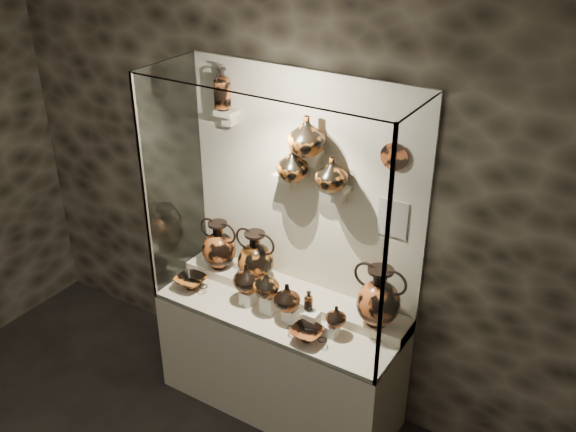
% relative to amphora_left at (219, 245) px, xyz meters
% --- Properties ---
extents(wall_back, '(5.00, 0.02, 3.20)m').
position_rel_amphora_left_xyz_m(wall_back, '(0.60, 0.18, 0.52)').
color(wall_back, black).
rests_on(wall_back, ground).
extents(plinth, '(1.70, 0.60, 0.80)m').
position_rel_amphora_left_xyz_m(plinth, '(0.60, -0.14, -0.68)').
color(plinth, beige).
rests_on(plinth, floor).
extents(front_tier, '(1.68, 0.58, 0.03)m').
position_rel_amphora_left_xyz_m(front_tier, '(0.60, -0.14, -0.27)').
color(front_tier, '#C5B599').
rests_on(front_tier, plinth).
extents(rear_tier, '(1.70, 0.25, 0.10)m').
position_rel_amphora_left_xyz_m(rear_tier, '(0.60, 0.04, -0.23)').
color(rear_tier, '#C5B599').
rests_on(rear_tier, plinth).
extents(back_panel, '(1.70, 0.03, 1.60)m').
position_rel_amphora_left_xyz_m(back_panel, '(0.60, 0.18, 0.52)').
color(back_panel, beige).
rests_on(back_panel, plinth).
extents(glass_front, '(1.70, 0.01, 1.60)m').
position_rel_amphora_left_xyz_m(glass_front, '(0.60, -0.44, 0.52)').
color(glass_front, white).
rests_on(glass_front, plinth).
extents(glass_left, '(0.01, 0.60, 1.60)m').
position_rel_amphora_left_xyz_m(glass_left, '(-0.25, -0.14, 0.52)').
color(glass_left, white).
rests_on(glass_left, plinth).
extents(glass_right, '(0.01, 0.60, 1.60)m').
position_rel_amphora_left_xyz_m(glass_right, '(1.45, -0.14, 0.52)').
color(glass_right, white).
rests_on(glass_right, plinth).
extents(glass_top, '(1.70, 0.60, 0.01)m').
position_rel_amphora_left_xyz_m(glass_top, '(0.60, -0.14, 1.31)').
color(glass_top, white).
rests_on(glass_top, back_panel).
extents(frame_post_left, '(0.02, 0.02, 1.60)m').
position_rel_amphora_left_xyz_m(frame_post_left, '(-0.24, -0.43, 0.52)').
color(frame_post_left, gray).
rests_on(frame_post_left, plinth).
extents(frame_post_right, '(0.02, 0.02, 1.60)m').
position_rel_amphora_left_xyz_m(frame_post_right, '(1.44, -0.43, 0.52)').
color(frame_post_right, gray).
rests_on(frame_post_right, plinth).
extents(pedestal_a, '(0.09, 0.09, 0.10)m').
position_rel_amphora_left_xyz_m(pedestal_a, '(0.38, -0.19, -0.20)').
color(pedestal_a, silver).
rests_on(pedestal_a, front_tier).
extents(pedestal_b, '(0.09, 0.09, 0.13)m').
position_rel_amphora_left_xyz_m(pedestal_b, '(0.55, -0.19, -0.19)').
color(pedestal_b, silver).
rests_on(pedestal_b, front_tier).
extents(pedestal_c, '(0.09, 0.09, 0.09)m').
position_rel_amphora_left_xyz_m(pedestal_c, '(0.72, -0.19, -0.21)').
color(pedestal_c, silver).
rests_on(pedestal_c, front_tier).
extents(pedestal_d, '(0.09, 0.09, 0.12)m').
position_rel_amphora_left_xyz_m(pedestal_d, '(0.88, -0.19, -0.19)').
color(pedestal_d, silver).
rests_on(pedestal_d, front_tier).
extents(pedestal_e, '(0.09, 0.09, 0.08)m').
position_rel_amphora_left_xyz_m(pedestal_e, '(1.02, -0.19, -0.21)').
color(pedestal_e, silver).
rests_on(pedestal_e, front_tier).
extents(bracket_ul, '(0.14, 0.12, 0.04)m').
position_rel_amphora_left_xyz_m(bracket_ul, '(0.05, 0.10, 0.97)').
color(bracket_ul, beige).
rests_on(bracket_ul, back_panel).
extents(bracket_ca, '(0.14, 0.12, 0.04)m').
position_rel_amphora_left_xyz_m(bracket_ca, '(0.50, 0.10, 0.62)').
color(bracket_ca, beige).
rests_on(bracket_ca, back_panel).
extents(bracket_cb, '(0.10, 0.12, 0.04)m').
position_rel_amphora_left_xyz_m(bracket_cb, '(0.70, 0.10, 0.82)').
color(bracket_cb, beige).
rests_on(bracket_cb, back_panel).
extents(bracket_cc, '(0.14, 0.12, 0.04)m').
position_rel_amphora_left_xyz_m(bracket_cc, '(0.88, 0.10, 0.62)').
color(bracket_cc, beige).
rests_on(bracket_cc, back_panel).
extents(amphora_left, '(0.32, 0.32, 0.37)m').
position_rel_amphora_left_xyz_m(amphora_left, '(0.00, 0.00, 0.00)').
color(amphora_left, '#9F491E').
rests_on(amphora_left, rear_tier).
extents(amphora_mid, '(0.32, 0.32, 0.38)m').
position_rel_amphora_left_xyz_m(amphora_mid, '(0.32, -0.00, 0.01)').
color(amphora_mid, '#B45D1F').
rests_on(amphora_mid, rear_tier).
extents(amphora_right, '(0.41, 0.41, 0.41)m').
position_rel_amphora_left_xyz_m(amphora_right, '(1.25, -0.01, 0.02)').
color(amphora_right, '#9F491E').
rests_on(amphora_right, rear_tier).
extents(jug_a, '(0.19, 0.19, 0.19)m').
position_rel_amphora_left_xyz_m(jug_a, '(0.36, -0.17, -0.06)').
color(jug_a, '#9F491E').
rests_on(jug_a, pedestal_a).
extents(jug_b, '(0.18, 0.18, 0.18)m').
position_rel_amphora_left_xyz_m(jug_b, '(0.54, -0.20, -0.03)').
color(jug_b, '#B45D1F').
rests_on(jug_b, pedestal_b).
extents(jug_c, '(0.23, 0.23, 0.19)m').
position_rel_amphora_left_xyz_m(jug_c, '(0.70, -0.20, -0.07)').
color(jug_c, '#9F491E').
rests_on(jug_c, pedestal_c).
extents(jug_e, '(0.14, 0.14, 0.14)m').
position_rel_amphora_left_xyz_m(jug_e, '(1.05, -0.17, -0.10)').
color(jug_e, '#9F491E').
rests_on(jug_e, pedestal_e).
extents(lekythos_small, '(0.07, 0.07, 0.16)m').
position_rel_amphora_left_xyz_m(lekythos_small, '(0.85, -0.17, -0.06)').
color(lekythos_small, '#B45D1F').
rests_on(lekythos_small, pedestal_d).
extents(kylix_left, '(0.34, 0.32, 0.11)m').
position_rel_amphora_left_xyz_m(kylix_left, '(-0.07, -0.25, -0.20)').
color(kylix_left, '#B45D1F').
rests_on(kylix_left, front_tier).
extents(kylix_right, '(0.28, 0.24, 0.10)m').
position_rel_amphora_left_xyz_m(kylix_right, '(0.92, -0.32, -0.20)').
color(kylix_right, '#9F491E').
rests_on(kylix_right, front_tier).
extents(lekythos_tall, '(0.13, 0.13, 0.30)m').
position_rel_amphora_left_xyz_m(lekythos_tall, '(0.03, 0.09, 1.14)').
color(lekythos_tall, '#9F491E').
rests_on(lekythos_tall, bracket_ul).
extents(ovoid_vase_a, '(0.21, 0.21, 0.21)m').
position_rel_amphora_left_xyz_m(ovoid_vase_a, '(0.58, 0.05, 0.74)').
color(ovoid_vase_a, '#B45D1F').
rests_on(ovoid_vase_a, bracket_ca).
extents(ovoid_vase_b, '(0.24, 0.24, 0.24)m').
position_rel_amphora_left_xyz_m(ovoid_vase_b, '(0.69, 0.03, 0.96)').
color(ovoid_vase_b, '#B45D1F').
rests_on(ovoid_vase_b, bracket_cb).
extents(ovoid_vase_c, '(0.27, 0.27, 0.21)m').
position_rel_amphora_left_xyz_m(ovoid_vase_c, '(0.86, 0.05, 0.74)').
color(ovoid_vase_c, '#B45D1F').
rests_on(ovoid_vase_c, bracket_cc).
extents(wall_plate, '(0.17, 0.02, 0.17)m').
position_rel_amphora_left_xyz_m(wall_plate, '(1.21, 0.15, 0.89)').
color(wall_plate, '#98401E').
rests_on(wall_plate, back_panel).
extents(info_placard, '(0.18, 0.01, 0.25)m').
position_rel_amphora_left_xyz_m(info_placard, '(1.23, 0.15, 0.49)').
color(info_placard, beige).
rests_on(info_placard, back_panel).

